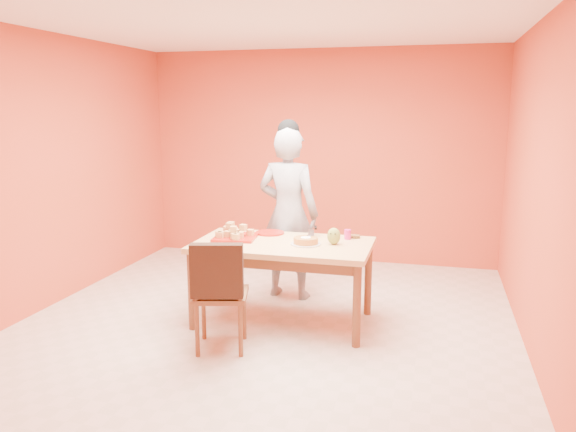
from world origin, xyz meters
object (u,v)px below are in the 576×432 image
(dining_table, at_px, (283,252))
(egg_ornament, at_px, (334,236))
(pastry_platter, at_px, (236,237))
(sponge_cake, at_px, (306,241))
(dining_chair, at_px, (220,292))
(checker_tin, at_px, (355,236))
(magenta_glass, at_px, (348,234))
(red_dinner_plate, at_px, (270,233))
(person, at_px, (288,214))

(dining_table, height_order, egg_ornament, egg_ornament)
(pastry_platter, bearing_deg, sponge_cake, -5.76)
(dining_chair, bearing_deg, checker_tin, 33.43)
(magenta_glass, relative_size, checker_tin, 0.98)
(dining_table, xyz_separation_m, checker_tin, (0.61, 0.35, 0.11))
(red_dinner_plate, bearing_deg, sponge_cake, -38.28)
(pastry_platter, relative_size, red_dinner_plate, 1.37)
(pastry_platter, distance_m, red_dinner_plate, 0.38)
(person, height_order, pastry_platter, person)
(red_dinner_plate, bearing_deg, dining_chair, -96.66)
(dining_chair, bearing_deg, pastry_platter, 85.41)
(dining_table, height_order, checker_tin, checker_tin)
(dining_table, bearing_deg, pastry_platter, 174.65)
(person, relative_size, egg_ornament, 11.68)
(red_dinner_plate, xyz_separation_m, egg_ornament, (0.68, -0.27, 0.07))
(dining_chair, height_order, pastry_platter, dining_chair)
(sponge_cake, xyz_separation_m, checker_tin, (0.39, 0.38, -0.02))
(magenta_glass, distance_m, checker_tin, 0.10)
(dining_chair, distance_m, sponge_cake, 0.94)
(dining_chair, relative_size, sponge_cake, 4.26)
(pastry_platter, bearing_deg, magenta_glass, 12.91)
(checker_tin, bearing_deg, red_dinner_plate, -177.99)
(sponge_cake, bearing_deg, person, 115.70)
(dining_table, bearing_deg, red_dinner_plate, 124.42)
(pastry_platter, bearing_deg, dining_table, -5.35)
(red_dinner_plate, bearing_deg, dining_table, -55.58)
(pastry_platter, xyz_separation_m, egg_ornament, (0.94, 0.00, 0.06))
(person, distance_m, checker_tin, 0.84)
(person, height_order, egg_ornament, person)
(egg_ornament, height_order, checker_tin, egg_ornament)
(red_dinner_plate, distance_m, egg_ornament, 0.74)
(pastry_platter, distance_m, checker_tin, 1.13)
(pastry_platter, height_order, egg_ornament, egg_ornament)
(person, bearing_deg, dining_table, 107.40)
(person, xyz_separation_m, pastry_platter, (-0.34, -0.67, -0.12))
(dining_chair, bearing_deg, sponge_cake, 36.13)
(egg_ornament, bearing_deg, sponge_cake, 173.33)
(dining_table, distance_m, egg_ornament, 0.49)
(dining_table, distance_m, person, 0.76)
(egg_ornament, bearing_deg, red_dinner_plate, 134.53)
(egg_ornament, bearing_deg, magenta_glass, 45.35)
(dining_chair, distance_m, person, 1.50)
(dining_table, xyz_separation_m, sponge_cake, (0.22, -0.03, 0.13))
(pastry_platter, bearing_deg, red_dinner_plate, 47.21)
(red_dinner_plate, height_order, checker_tin, checker_tin)
(dining_chair, distance_m, egg_ornament, 1.16)
(dining_chair, distance_m, checker_tin, 1.45)
(dining_chair, xyz_separation_m, egg_ornament, (0.80, 0.76, 0.35))
(red_dinner_plate, xyz_separation_m, magenta_glass, (0.77, -0.04, 0.04))
(pastry_platter, relative_size, magenta_glass, 4.21)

